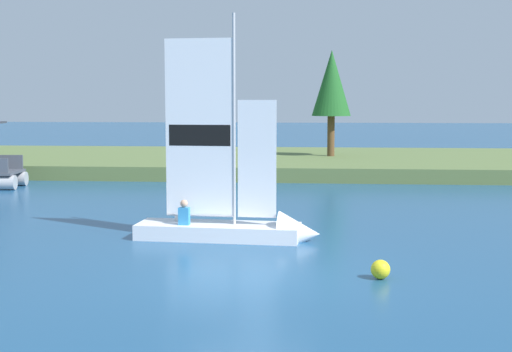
{
  "coord_description": "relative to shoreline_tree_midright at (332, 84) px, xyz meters",
  "views": [
    {
      "loc": [
        1.33,
        -14.33,
        3.66
      ],
      "look_at": [
        -0.62,
        8.29,
        1.2
      ],
      "focal_mm": 49.45,
      "sensor_mm": 36.0,
      "label": 1
    }
  ],
  "objects": [
    {
      "name": "shoreline_tree_midright",
      "position": [
        0.0,
        0.0,
        0.0
      ],
      "size": [
        2.08,
        2.08,
        5.64
      ],
      "color": "brown",
      "rests_on": "shore_bank"
    },
    {
      "name": "ground_plane",
      "position": [
        -2.1,
        -23.64,
        -4.5
      ],
      "size": [
        200.0,
        200.0,
        0.0
      ],
      "primitive_type": "plane",
      "color": "navy"
    },
    {
      "name": "sailboat",
      "position": [
        -2.62,
        -19.81,
        -4.03
      ],
      "size": [
        4.91,
        1.6,
        6.25
      ],
      "rotation": [
        0.0,
        0.0,
        -0.07
      ],
      "color": "white",
      "rests_on": "ground"
    },
    {
      "name": "channel_buoy",
      "position": [
        0.56,
        -23.67,
        -4.3
      ],
      "size": [
        0.4,
        0.4,
        0.4
      ],
      "primitive_type": "sphere",
      "color": "yellow",
      "rests_on": "ground"
    },
    {
      "name": "shore_bank",
      "position": [
        -2.1,
        -0.08,
        -4.17
      ],
      "size": [
        80.0,
        14.02,
        0.66
      ],
      "primitive_type": "cube",
      "color": "#5B703D",
      "rests_on": "ground"
    }
  ]
}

